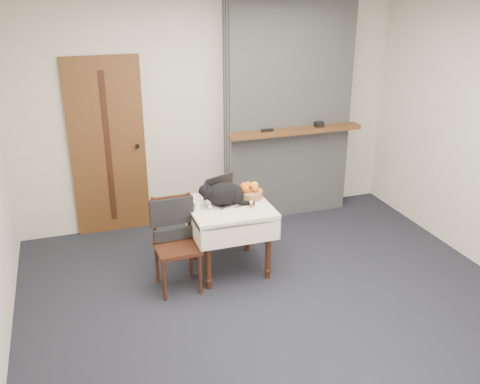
# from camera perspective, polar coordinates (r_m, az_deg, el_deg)

# --- Properties ---
(ground) EXTENTS (4.50, 4.50, 0.00)m
(ground) POSITION_cam_1_polar(r_m,az_deg,el_deg) (5.01, 3.51, -11.41)
(ground) COLOR black
(ground) RESTS_ON ground
(room_shell) EXTENTS (4.52, 4.01, 2.61)m
(room_shell) POSITION_cam_1_polar(r_m,az_deg,el_deg) (4.72, 1.89, 9.85)
(room_shell) COLOR beige
(room_shell) RESTS_ON ground
(door) EXTENTS (0.82, 0.10, 2.00)m
(door) POSITION_cam_1_polar(r_m,az_deg,el_deg) (6.11, -13.92, 4.62)
(door) COLOR brown
(door) RESTS_ON ground
(chimney) EXTENTS (1.62, 0.48, 2.60)m
(chimney) POSITION_cam_1_polar(r_m,az_deg,el_deg) (6.41, 5.12, 8.73)
(chimney) COLOR gray
(chimney) RESTS_ON ground
(side_table) EXTENTS (0.78, 0.78, 0.70)m
(side_table) POSITION_cam_1_polar(r_m,az_deg,el_deg) (5.23, -1.19, -2.51)
(side_table) COLOR #351B0E
(side_table) RESTS_ON ground
(laptop) EXTENTS (0.43, 0.40, 0.26)m
(laptop) POSITION_cam_1_polar(r_m,az_deg,el_deg) (5.24, -1.72, -0.38)
(laptop) COLOR #B7B7BC
(laptop) RESTS_ON side_table
(cat) EXTENTS (0.54, 0.23, 0.26)m
(cat) POSITION_cam_1_polar(r_m,az_deg,el_deg) (5.14, -1.66, -0.25)
(cat) COLOR black
(cat) RESTS_ON side_table
(cream_jar) EXTENTS (0.06, 0.06, 0.07)m
(cream_jar) POSITION_cam_1_polar(r_m,az_deg,el_deg) (5.09, -4.65, -1.45)
(cream_jar) COLOR white
(cream_jar) RESTS_ON side_table
(pill_bottle) EXTENTS (0.03, 0.03, 0.07)m
(pill_bottle) POSITION_cam_1_polar(r_m,az_deg,el_deg) (5.10, 1.22, -1.33)
(pill_bottle) COLOR #AB6115
(pill_bottle) RESTS_ON side_table
(fruit_basket) EXTENTS (0.27, 0.27, 0.15)m
(fruit_basket) POSITION_cam_1_polar(r_m,az_deg,el_deg) (5.33, 1.00, 0.01)
(fruit_basket) COLOR #9C6F3F
(fruit_basket) RESTS_ON side_table
(desk_clutter) EXTENTS (0.13, 0.02, 0.01)m
(desk_clutter) POSITION_cam_1_polar(r_m,az_deg,el_deg) (5.23, 0.24, -1.14)
(desk_clutter) COLOR black
(desk_clutter) RESTS_ON side_table
(chair) EXTENTS (0.41, 0.40, 0.89)m
(chair) POSITION_cam_1_polar(r_m,az_deg,el_deg) (5.02, -7.04, -4.03)
(chair) COLOR #351B0E
(chair) RESTS_ON ground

